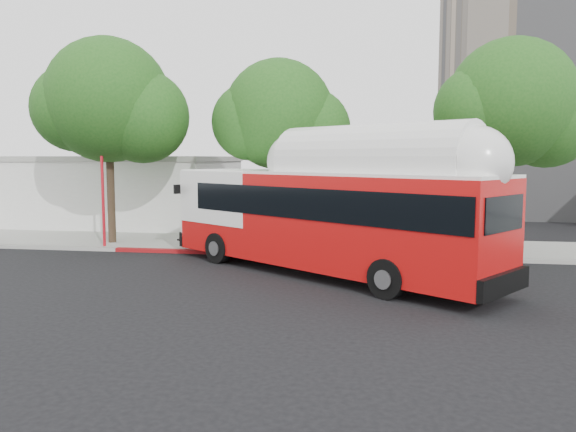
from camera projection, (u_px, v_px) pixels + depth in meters
name	position (u px, v px, depth m)	size (l,w,h in m)	color
ground	(277.00, 275.00, 20.00)	(120.00, 120.00, 0.00)	black
sidewalk	(302.00, 245.00, 26.37)	(60.00, 5.00, 0.15)	gray
curb_strip	(293.00, 254.00, 23.82)	(60.00, 0.30, 0.15)	gray
red_curb_segment	(225.00, 252.00, 24.29)	(10.00, 0.32, 0.16)	maroon
street_tree_left	(118.00, 105.00, 26.13)	(6.67, 5.80, 9.74)	#2D2116
street_tree_mid	(288.00, 119.00, 25.43)	(5.75, 5.00, 8.62)	#2D2116
street_tree_right	(522.00, 108.00, 23.61)	(6.21, 5.40, 9.18)	#2D2116
low_commercial_bldg	(100.00, 190.00, 35.74)	(16.20, 10.20, 4.25)	silver
transit_bus	(324.00, 220.00, 19.90)	(13.00, 10.31, 4.22)	#BA0D0C
signal_pole	(103.00, 196.00, 25.37)	(0.13, 0.45, 4.72)	red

